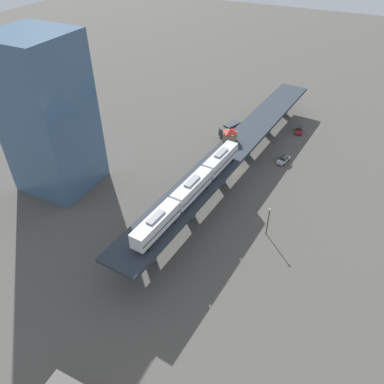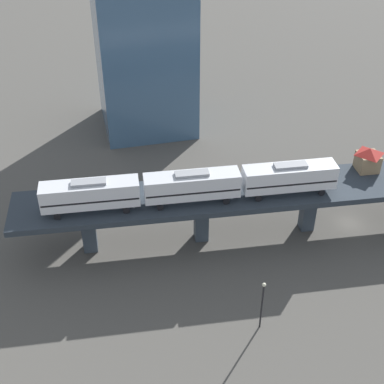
# 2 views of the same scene
# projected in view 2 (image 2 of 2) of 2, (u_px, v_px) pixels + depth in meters

# --- Properties ---
(ground_plane) EXTENTS (400.00, 400.00, 0.00)m
(ground_plane) POSITION_uv_depth(u_px,v_px,m) (349.00, 223.00, 76.44)
(ground_plane) COLOR #4C4944
(elevated_viaduct) EXTENTS (16.17, 92.38, 7.40)m
(elevated_viaduct) POSITION_uv_depth(u_px,v_px,m) (358.00, 187.00, 72.77)
(elevated_viaduct) COLOR #283039
(elevated_viaduct) RESTS_ON ground
(subway_train) EXTENTS (5.96, 37.30, 4.45)m
(subway_train) POSITION_uv_depth(u_px,v_px,m) (192.00, 185.00, 66.74)
(subway_train) COLOR silver
(subway_train) RESTS_ON elevated_viaduct
(signal_hut) EXTENTS (3.48, 3.48, 3.40)m
(signal_hut) POSITION_uv_depth(u_px,v_px,m) (368.00, 159.00, 73.30)
(signal_hut) COLOR #8C7251
(signal_hut) RESTS_ON elevated_viaduct
(street_lamp) EXTENTS (0.44, 0.44, 6.94)m
(street_lamp) POSITION_uv_depth(u_px,v_px,m) (262.00, 302.00, 58.66)
(street_lamp) COLOR black
(street_lamp) RESTS_ON ground
(office_tower) EXTENTS (16.00, 16.00, 36.00)m
(office_tower) POSITION_uv_depth(u_px,v_px,m) (143.00, 29.00, 90.50)
(office_tower) COLOR #3D5B7A
(office_tower) RESTS_ON ground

